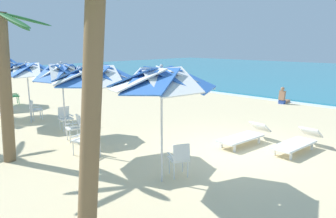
# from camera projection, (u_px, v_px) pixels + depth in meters

# --- Properties ---
(ground_plane) EXTENTS (80.00, 80.00, 0.00)m
(ground_plane) POSITION_uv_depth(u_px,v_px,m) (235.00, 150.00, 9.81)
(ground_plane) COLOR beige
(surf_foam) EXTENTS (80.00, 0.70, 0.01)m
(surf_foam) POSITION_uv_depth(u_px,v_px,m) (332.00, 107.00, 16.24)
(surf_foam) COLOR white
(surf_foam) RESTS_ON ground
(beach_umbrella_0) EXTENTS (2.46, 2.46, 2.77)m
(beach_umbrella_0) POSITION_uv_depth(u_px,v_px,m) (161.00, 80.00, 7.08)
(beach_umbrella_0) COLOR silver
(beach_umbrella_0) RESTS_ON ground
(plastic_chair_0) EXTENTS (0.61, 0.60, 0.87)m
(plastic_chair_0) POSITION_uv_depth(u_px,v_px,m) (179.00, 157.00, 7.76)
(plastic_chair_0) COLOR white
(plastic_chair_0) RESTS_ON ground
(beach_umbrella_1) EXTENTS (2.52, 2.52, 2.69)m
(beach_umbrella_1) POSITION_uv_depth(u_px,v_px,m) (96.00, 75.00, 8.75)
(beach_umbrella_1) COLOR silver
(beach_umbrella_1) RESTS_ON ground
(plastic_chair_1) EXTENTS (0.55, 0.57, 0.87)m
(plastic_chair_1) POSITION_uv_depth(u_px,v_px,m) (89.00, 132.00, 9.96)
(plastic_chair_1) COLOR white
(plastic_chair_1) RESTS_ON ground
(plastic_chair_2) EXTENTS (0.56, 0.58, 0.87)m
(plastic_chair_2) POSITION_uv_depth(u_px,v_px,m) (83.00, 138.00, 9.37)
(plastic_chair_2) COLOR white
(plastic_chair_2) RESTS_ON ground
(beach_umbrella_2) EXTENTS (2.08, 2.08, 2.62)m
(beach_umbrella_2) POSITION_uv_depth(u_px,v_px,m) (62.00, 73.00, 10.90)
(beach_umbrella_2) COLOR silver
(beach_umbrella_2) RESTS_ON ground
(plastic_chair_3) EXTENTS (0.52, 0.49, 0.87)m
(plastic_chair_3) POSITION_uv_depth(u_px,v_px,m) (65.00, 117.00, 11.99)
(plastic_chair_3) COLOR white
(plastic_chair_3) RESTS_ON ground
(plastic_chair_4) EXTENTS (0.53, 0.56, 0.87)m
(plastic_chair_4) POSITION_uv_depth(u_px,v_px,m) (75.00, 126.00, 10.66)
(plastic_chair_4) COLOR white
(plastic_chair_4) RESTS_ON ground
(beach_umbrella_3) EXTENTS (2.52, 2.52, 2.51)m
(beach_umbrella_3) POSITION_uv_depth(u_px,v_px,m) (27.00, 70.00, 12.75)
(beach_umbrella_3) COLOR silver
(beach_umbrella_3) RESTS_ON ground
(plastic_chair_5) EXTENTS (0.60, 0.59, 0.87)m
(plastic_chair_5) POSITION_uv_depth(u_px,v_px,m) (4.00, 113.00, 12.63)
(plastic_chair_5) COLOR white
(plastic_chair_5) RESTS_ON ground
(plastic_chair_6) EXTENTS (0.52, 0.54, 0.87)m
(plastic_chair_6) POSITION_uv_depth(u_px,v_px,m) (35.00, 109.00, 13.51)
(plastic_chair_6) COLOR white
(plastic_chair_6) RESTS_ON ground
(plastic_chair_9) EXTENTS (0.54, 0.52, 0.87)m
(plastic_chair_9) POSITION_uv_depth(u_px,v_px,m) (4.00, 107.00, 13.90)
(plastic_chair_9) COLOR white
(plastic_chair_9) RESTS_ON ground
(plastic_chair_12) EXTENTS (0.49, 0.52, 0.87)m
(plastic_chair_12) POSITION_uv_depth(u_px,v_px,m) (13.00, 95.00, 16.96)
(plastic_chair_12) COLOR #2D8C4C
(plastic_chair_12) RESTS_ON ground
(sun_lounger_0) EXTENTS (0.81, 2.19, 0.62)m
(sun_lounger_0) POSITION_uv_depth(u_px,v_px,m) (297.00, 142.00, 9.66)
(sun_lounger_0) COLOR white
(sun_lounger_0) RESTS_ON ground
(sun_lounger_1) EXTENTS (0.83, 2.20, 0.62)m
(sun_lounger_1) POSITION_uv_depth(u_px,v_px,m) (245.00, 136.00, 10.31)
(sun_lounger_1) COLOR white
(sun_lounger_1) RESTS_ON ground
(palm_tree_0) EXTENTS (3.10, 2.71, 4.05)m
(palm_tree_0) POSITION_uv_depth(u_px,v_px,m) (3.00, 70.00, 8.44)
(palm_tree_0) COLOR brown
(palm_tree_0) RESTS_ON ground
(palm_tree_1) EXTENTS (2.46, 2.49, 4.39)m
(palm_tree_1) POSITION_uv_depth(u_px,v_px,m) (90.00, 79.00, 5.24)
(palm_tree_1) COLOR brown
(palm_tree_1) RESTS_ON ground
(beachgoer_seated) EXTENTS (0.30, 0.93, 0.92)m
(beachgoer_seated) POSITION_uv_depth(u_px,v_px,m) (283.00, 98.00, 17.26)
(beachgoer_seated) COLOR #2D4CA5
(beachgoer_seated) RESTS_ON ground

